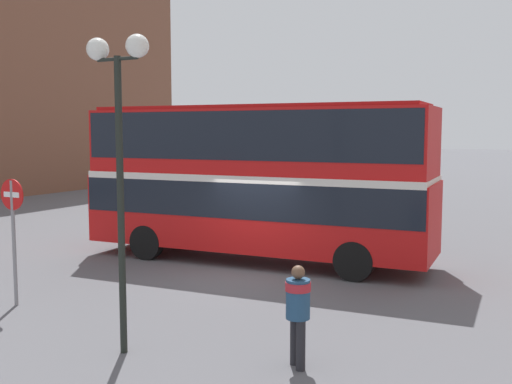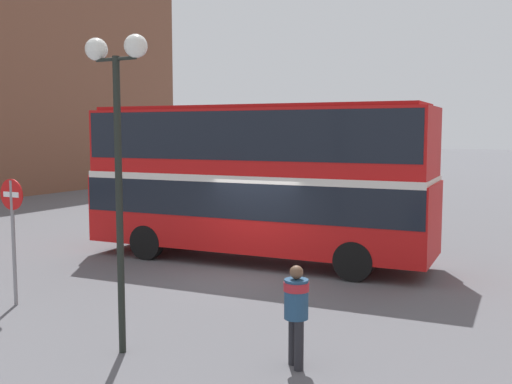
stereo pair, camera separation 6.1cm
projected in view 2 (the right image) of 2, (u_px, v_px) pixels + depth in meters
name	position (u px, v px, depth m)	size (l,w,h in m)	color
ground_plane	(245.00, 277.00, 15.70)	(240.00, 240.00, 0.00)	#5B5B60
double_decker_bus	(256.00, 173.00, 17.38)	(10.31, 3.26, 4.54)	red
pedestrian_foreground	(296.00, 305.00, 9.58)	(0.58, 0.58, 1.68)	#232328
street_lamp_twin_globe	(117.00, 112.00, 9.93)	(1.22, 0.38, 5.36)	black
no_entry_sign	(13.00, 220.00, 12.96)	(0.68, 0.08, 2.78)	gray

